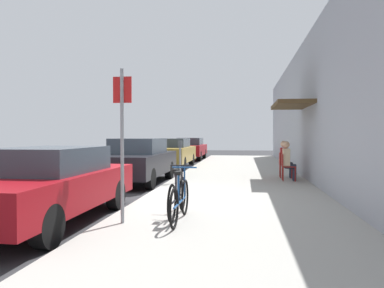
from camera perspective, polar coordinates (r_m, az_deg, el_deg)
name	(u,v)px	position (r m, az deg, el deg)	size (l,w,h in m)	color
ground_plane	(144,200)	(9.05, -7.56, -8.83)	(60.00, 60.00, 0.00)	#2D2D30
sidewalk_slab	(238,188)	(10.68, 7.25, -6.93)	(4.50, 32.00, 0.12)	#9E9B93
building_facade	(323,105)	(10.84, 20.12, 5.90)	(1.40, 32.00, 4.94)	#999EA8
parked_car_0	(48,184)	(7.08, -21.85, -5.87)	(1.80, 4.40, 1.38)	maroon
parked_car_1	(138,160)	(12.21, -8.58, -2.55)	(1.80, 4.40, 1.50)	black
parked_car_2	(172,152)	(17.76, -3.22, -1.35)	(1.80, 4.40, 1.45)	#A58433
parked_car_3	(190,148)	(23.72, -0.30, -0.69)	(1.80, 4.40, 1.44)	maroon
parking_meter	(180,158)	(11.27, -1.89, -2.26)	(0.12, 0.10, 1.32)	slate
street_sign	(122,133)	(6.16, -11.01, 1.70)	(0.32, 0.06, 2.60)	gray
bicycle_0	(178,196)	(6.67, -2.31, -8.31)	(0.46, 1.71, 0.90)	black
bicycle_1	(180,200)	(6.26, -1.92, -8.95)	(0.46, 1.71, 0.90)	black
cafe_chair_0	(286,165)	(12.16, 14.71, -3.28)	(0.46, 0.46, 0.87)	maroon
seated_patron_0	(288,159)	(12.15, 15.00, -2.37)	(0.44, 0.37, 1.29)	#232838
cafe_chair_1	(283,163)	(12.99, 14.30, -2.98)	(0.46, 0.46, 0.87)	maroon
seated_patron_1	(285,158)	(12.98, 14.57, -2.14)	(0.43, 0.37, 1.29)	#232838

